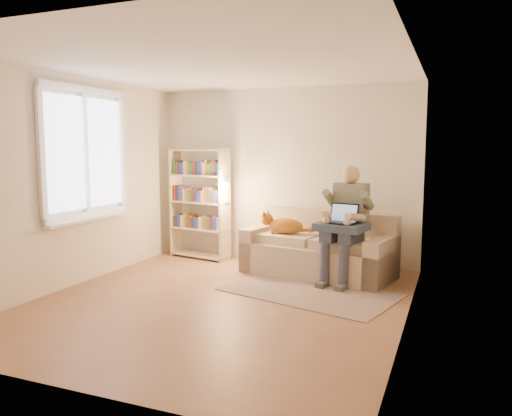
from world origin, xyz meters
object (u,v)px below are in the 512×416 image
at_px(person, 346,218).
at_px(laptop, 344,218).
at_px(sofa, 319,252).
at_px(cat, 283,225).
at_px(bookshelf, 199,198).

distance_m(person, laptop, 0.14).
relative_size(sofa, laptop, 5.16).
bearing_deg(laptop, person, 98.57).
xyz_separation_m(cat, laptop, (0.91, -0.34, 0.19)).
bearing_deg(sofa, bookshelf, -177.28).
bearing_deg(person, bookshelf, 178.65).
height_order(sofa, person, person).
distance_m(sofa, laptop, 0.77).
height_order(sofa, bookshelf, bookshelf).
distance_m(cat, bookshelf, 1.54).
xyz_separation_m(person, bookshelf, (-2.39, 0.52, 0.11)).
bearing_deg(bookshelf, laptop, -4.27).
bearing_deg(cat, sofa, 14.73).
bearing_deg(sofa, person, -18.75).
relative_size(cat, bookshelf, 0.44).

